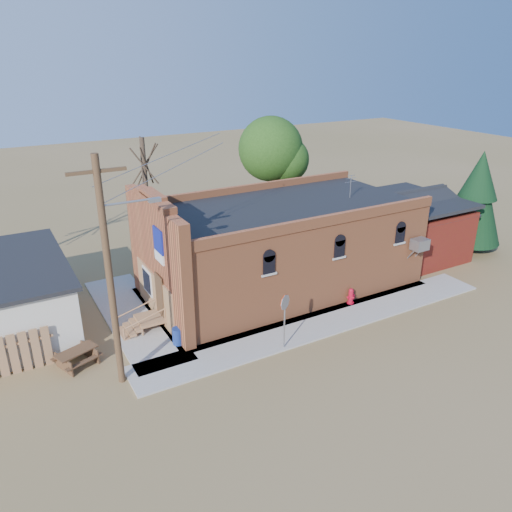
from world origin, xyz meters
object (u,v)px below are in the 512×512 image
utility_pole (110,271)px  stop_sign (285,307)px  trash_barrel (178,336)px  picnic_table (77,355)px  brick_bar (277,247)px  fire_hydrant (351,296)px

utility_pole → stop_sign: 7.39m
trash_barrel → picnic_table: size_ratio=0.39×
utility_pole → trash_barrel: utility_pole is taller
stop_sign → trash_barrel: (-3.92, 2.55, -1.58)m
brick_bar → fire_hydrant: brick_bar is taller
brick_bar → fire_hydrant: (2.18, -3.70, -1.85)m
trash_barrel → picnic_table: bearing=171.2°
trash_barrel → stop_sign: bearing=-33.0°
utility_pole → picnic_table: bearing=124.1°
trash_barrel → utility_pole: bearing=-154.7°
utility_pole → picnic_table: utility_pole is taller
fire_hydrant → stop_sign: stop_sign is taller
fire_hydrant → trash_barrel: size_ratio=1.08×
brick_bar → stop_sign: 6.28m
fire_hydrant → trash_barrel: (-9.12, 0.75, -0.03)m
utility_pole → fire_hydrant: 12.72m
fire_hydrant → brick_bar: bearing=98.7°
trash_barrel → picnic_table: (-4.20, 0.65, -0.01)m
fire_hydrant → picnic_table: fire_hydrant is taller
stop_sign → picnic_table: stop_sign is taller
fire_hydrant → picnic_table: bearing=152.2°
stop_sign → picnic_table: bearing=153.2°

